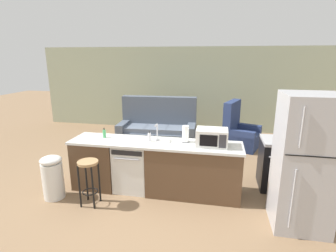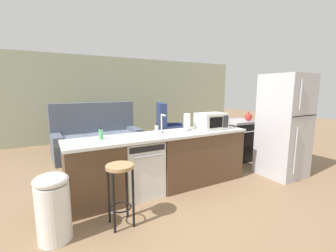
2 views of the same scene
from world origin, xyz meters
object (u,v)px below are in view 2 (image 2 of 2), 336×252
refrigerator (284,126)px  soap_bottle (157,129)px  dishwasher (140,167)px  couch (97,139)px  bar_stool (120,182)px  microwave (211,121)px  trash_bin (53,207)px  kettle (248,117)px  dish_soap_bottle (101,134)px  stove_range (237,140)px  armchair (168,132)px  paper_towel_roll (187,122)px

refrigerator → soap_bottle: bearing=165.7°
dishwasher → couch: (-0.13, 2.46, -0.03)m
bar_stool → refrigerator: bearing=1.7°
dishwasher → refrigerator: size_ratio=0.45×
dishwasher → couch: couch is taller
microwave → trash_bin: (-2.56, -0.57, -0.66)m
kettle → bar_stool: kettle is taller
soap_bottle → trash_bin: size_ratio=0.24×
microwave → trash_bin: size_ratio=0.68×
soap_bottle → microwave: bearing=-2.0°
soap_bottle → dish_soap_bottle: size_ratio=1.00×
microwave → couch: 2.95m
soap_bottle → dish_soap_bottle: bearing=177.1°
refrigerator → stove_range: bearing=90.0°
refrigerator → bar_stool: size_ratio=2.51×
microwave → dish_soap_bottle: bearing=177.6°
dishwasher → armchair: bearing=53.6°
armchair → refrigerator: bearing=-79.0°
dishwasher → kettle: bearing=8.7°
dishwasher → stove_range: size_ratio=0.93×
paper_towel_roll → kettle: (1.86, 0.32, -0.05)m
trash_bin → armchair: (3.18, 3.24, -0.03)m
bar_stool → microwave: bearing=19.1°
trash_bin → armchair: bearing=45.6°
dishwasher → trash_bin: (-1.20, -0.57, -0.04)m
stove_range → couch: size_ratio=0.44×
kettle → refrigerator: bearing=-99.8°
dishwasher → bar_stool: (-0.50, -0.64, 0.11)m
paper_towel_roll → dish_soap_bottle: bearing=-179.0°
dish_soap_bottle → bar_stool: dish_soap_bottle is taller
kettle → armchair: (-0.79, 2.25, -0.64)m
dishwasher → soap_bottle: soap_bottle is taller
stove_range → couch: couch is taller
stove_range → dish_soap_bottle: dish_soap_bottle is taller
stove_range → trash_bin: size_ratio=1.22×
stove_range → couch: (-2.73, 1.92, -0.06)m
refrigerator → soap_bottle: size_ratio=10.55×
microwave → dish_soap_bottle: microwave is taller
bar_stool → armchair: 4.15m
refrigerator → microwave: (-1.25, 0.55, 0.11)m
paper_towel_roll → armchair: 2.87m
paper_towel_roll → dish_soap_bottle: (-1.45, -0.03, -0.07)m
refrigerator → kettle: refrigerator is taller
soap_bottle → trash_bin: (-1.51, -0.60, -0.59)m
refrigerator → couch: 4.10m
stove_range → microwave: 1.48m
refrigerator → trash_bin: 3.84m
stove_range → armchair: bearing=106.4°
trash_bin → couch: 3.22m
dish_soap_bottle → couch: bearing=80.2°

